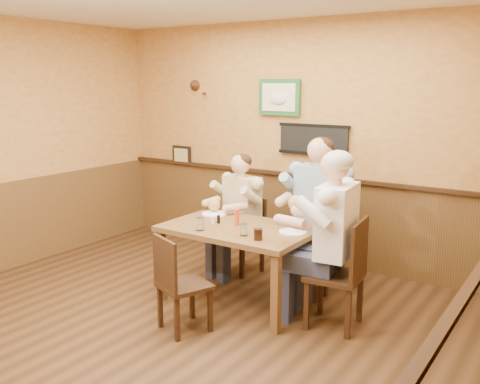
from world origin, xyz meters
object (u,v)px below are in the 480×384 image
object	(u,v)px
cola_tumbler	(258,234)
diner_blue_polo	(319,221)
chair_back_right	(319,241)
chair_back_left	(242,236)
pepper_shaker	(219,219)
diner_white_elder	(336,250)
diner_tan_shirt	(242,220)
chair_right_end	(335,273)
water_glass_mid	(244,230)
chair_near_side	(184,283)
dining_table	(239,236)
salt_shaker	(213,220)
water_glass_left	(200,224)
hot_sauce_bottle	(237,216)

from	to	relation	value
cola_tumbler	diner_blue_polo	bearing A→B (deg)	84.72
chair_back_right	chair_back_left	bearing A→B (deg)	-173.67
chair_back_left	pepper_shaker	bearing A→B (deg)	-61.75
chair_back_left	diner_white_elder	xyz separation A→B (m)	(1.41, -0.69, 0.27)
diner_tan_shirt	chair_right_end	bearing A→B (deg)	-13.13
water_glass_mid	chair_back_right	bearing A→B (deg)	74.66
chair_near_side	pepper_shaker	world-z (taller)	chair_near_side
chair_back_left	diner_blue_polo	xyz separation A→B (m)	(0.90, 0.06, 0.28)
chair_back_left	chair_near_side	size ratio (longest dim) A/B	0.99
dining_table	chair_right_end	bearing A→B (deg)	0.72
chair_right_end	salt_shaker	bearing A→B (deg)	-92.46
chair_near_side	salt_shaker	size ratio (longest dim) A/B	10.71
dining_table	water_glass_left	bearing A→B (deg)	-126.86
diner_blue_polo	dining_table	bearing A→B (deg)	-119.51
chair_back_right	chair_right_end	size ratio (longest dim) A/B	1.01
water_glass_left	salt_shaker	bearing A→B (deg)	96.53
chair_right_end	chair_near_side	world-z (taller)	chair_right_end
dining_table	diner_blue_polo	distance (m)	0.90
chair_back_right	chair_right_end	distance (m)	0.91
chair_near_side	diner_blue_polo	xyz separation A→B (m)	(0.52, 1.53, 0.28)
diner_white_elder	chair_back_right	bearing A→B (deg)	-151.74
dining_table	water_glass_mid	bearing A→B (deg)	-47.08
chair_right_end	hot_sauce_bottle	size ratio (longest dim) A/B	5.45
chair_back_left	chair_near_side	bearing A→B (deg)	-62.51
hot_sauce_bottle	salt_shaker	size ratio (longest dim) A/B	2.26
diner_white_elder	pepper_shaker	distance (m)	1.22
dining_table	pepper_shaker	bearing A→B (deg)	-178.26
chair_near_side	diner_white_elder	xyz separation A→B (m)	(1.03, 0.78, 0.27)
chair_back_left	diner_blue_polo	size ratio (longest dim) A/B	0.60
chair_back_left	chair_right_end	size ratio (longest dim) A/B	0.86
water_glass_left	water_glass_mid	size ratio (longest dim) A/B	1.10
dining_table	water_glass_left	world-z (taller)	water_glass_left
diner_tan_shirt	chair_near_side	bearing A→B (deg)	-62.51
chair_near_side	cola_tumbler	distance (m)	0.76
chair_near_side	diner_white_elder	world-z (taller)	diner_white_elder
dining_table	chair_right_end	size ratio (longest dim) A/B	1.44
water_glass_left	diner_white_elder	bearing A→B (deg)	14.57
dining_table	diner_blue_polo	world-z (taller)	diner_blue_polo
diner_white_elder	water_glass_left	bearing A→B (deg)	-81.40
water_glass_left	diner_blue_polo	bearing A→B (deg)	56.51
chair_back_right	water_glass_mid	distance (m)	1.07
chair_back_right	cola_tumbler	bearing A→B (deg)	-92.72
salt_shaker	pepper_shaker	bearing A→B (deg)	65.32
chair_back_right	diner_blue_polo	xyz separation A→B (m)	(0.00, 0.00, 0.21)
dining_table	chair_near_side	bearing A→B (deg)	-93.23
cola_tumbler	hot_sauce_bottle	world-z (taller)	hot_sauce_bottle
water_glass_left	dining_table	bearing A→B (deg)	53.14
water_glass_mid	salt_shaker	size ratio (longest dim) A/B	1.38
chair_near_side	water_glass_left	distance (m)	0.63
pepper_shaker	hot_sauce_bottle	bearing A→B (deg)	12.07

